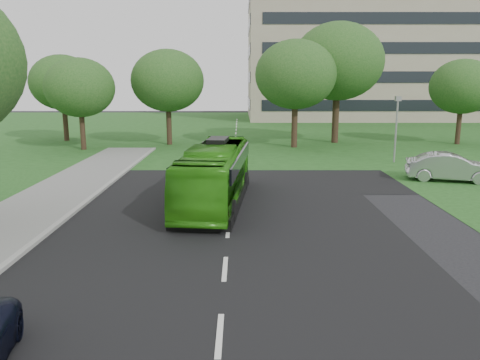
{
  "coord_description": "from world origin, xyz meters",
  "views": [
    {
      "loc": [
        0.49,
        -16.06,
        5.89
      ],
      "look_at": [
        0.48,
        4.26,
        1.6
      ],
      "focal_mm": 35.0,
      "sensor_mm": 36.0,
      "label": 1
    }
  ],
  "objects": [
    {
      "name": "tree_park_c",
      "position": [
        5.41,
        26.29,
        6.48
      ],
      "size": [
        7.19,
        7.19,
        9.55
      ],
      "color": "black",
      "rests_on": "ground"
    },
    {
      "name": "tree_park_a",
      "position": [
        -13.3,
        24.82,
        5.37
      ],
      "size": [
        5.95,
        5.95,
        7.91
      ],
      "color": "black",
      "rests_on": "ground"
    },
    {
      "name": "sedan",
      "position": [
        13.15,
        11.59,
        0.84
      ],
      "size": [
        5.4,
        3.05,
        1.69
      ],
      "primitive_type": "imported",
      "rotation": [
        0.0,
        0.0,
        1.31
      ],
      "color": "#ACACB0",
      "rests_on": "ground"
    },
    {
      "name": "ground",
      "position": [
        0.0,
        0.0,
        0.0
      ],
      "size": [
        160.0,
        160.0,
        0.0
      ],
      "primitive_type": "plane",
      "color": "black",
      "rests_on": "ground"
    },
    {
      "name": "tree_park_d",
      "position": [
        9.78,
        29.67,
        7.73
      ],
      "size": [
        8.64,
        8.64,
        11.42
      ],
      "color": "black",
      "rests_on": "ground"
    },
    {
      "name": "bus",
      "position": [
        -0.74,
        6.39,
        1.45
      ],
      "size": [
        3.41,
        10.56,
        2.89
      ],
      "primitive_type": "imported",
      "rotation": [
        0.0,
        0.0,
        -0.1
      ],
      "color": "#309415",
      "rests_on": "ground"
    },
    {
      "name": "street_surfaces",
      "position": [
        -0.38,
        22.75,
        0.03
      ],
      "size": [
        120.0,
        120.0,
        0.15
      ],
      "color": "black",
      "rests_on": "ground"
    },
    {
      "name": "office_building",
      "position": [
        21.96,
        61.96,
        12.5
      ],
      "size": [
        40.1,
        20.1,
        25.0
      ],
      "color": "gray",
      "rests_on": "ground"
    },
    {
      "name": "tree_park_e",
      "position": [
        21.28,
        28.45,
        5.41
      ],
      "size": [
        5.97,
        5.97,
        7.96
      ],
      "color": "black",
      "rests_on": "ground"
    },
    {
      "name": "camera_pole",
      "position": [
        11.92,
        18.2,
        3.13
      ],
      "size": [
        0.42,
        0.37,
        4.85
      ],
      "rotation": [
        0.0,
        0.0,
        -0.06
      ],
      "color": "gray",
      "rests_on": "ground"
    },
    {
      "name": "tree_park_f",
      "position": [
        -17.07,
        31.08,
        5.78
      ],
      "size": [
        6.37,
        6.37,
        8.5
      ],
      "color": "black",
      "rests_on": "ground"
    },
    {
      "name": "tree_park_b",
      "position": [
        -6.23,
        28.19,
        5.96
      ],
      "size": [
        6.74,
        6.74,
        8.83
      ],
      "color": "black",
      "rests_on": "ground"
    }
  ]
}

